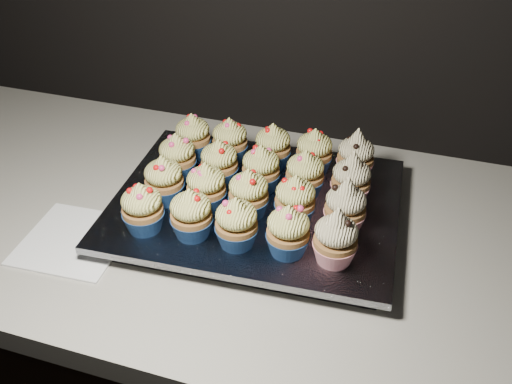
# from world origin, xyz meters

# --- Properties ---
(worktop) EXTENTS (2.44, 0.64, 0.04)m
(worktop) POSITION_xyz_m (0.00, 1.70, 0.88)
(worktop) COLOR beige
(worktop) RESTS_ON cabinet
(napkin) EXTENTS (0.16, 0.16, 0.00)m
(napkin) POSITION_xyz_m (-0.42, 1.57, 0.90)
(napkin) COLOR white
(napkin) RESTS_ON worktop
(baking_tray) EXTENTS (0.44, 0.34, 0.02)m
(baking_tray) POSITION_xyz_m (-0.17, 1.71, 0.91)
(baking_tray) COLOR black
(baking_tray) RESTS_ON worktop
(foil_lining) EXTENTS (0.48, 0.38, 0.01)m
(foil_lining) POSITION_xyz_m (-0.17, 1.71, 0.93)
(foil_lining) COLOR silver
(foil_lining) RESTS_ON baking_tray
(cupcake_0) EXTENTS (0.06, 0.06, 0.08)m
(cupcake_0) POSITION_xyz_m (-0.31, 1.59, 0.97)
(cupcake_0) COLOR navy
(cupcake_0) RESTS_ON foil_lining
(cupcake_1) EXTENTS (0.06, 0.06, 0.08)m
(cupcake_1) POSITION_xyz_m (-0.23, 1.60, 0.97)
(cupcake_1) COLOR navy
(cupcake_1) RESTS_ON foil_lining
(cupcake_2) EXTENTS (0.06, 0.06, 0.08)m
(cupcake_2) POSITION_xyz_m (-0.16, 1.60, 0.97)
(cupcake_2) COLOR navy
(cupcake_2) RESTS_ON foil_lining
(cupcake_3) EXTENTS (0.06, 0.06, 0.08)m
(cupcake_3) POSITION_xyz_m (-0.09, 1.61, 0.97)
(cupcake_3) COLOR navy
(cupcake_3) RESTS_ON foil_lining
(cupcake_4) EXTENTS (0.06, 0.06, 0.10)m
(cupcake_4) POSITION_xyz_m (-0.02, 1.61, 0.97)
(cupcake_4) COLOR red
(cupcake_4) RESTS_ON foil_lining
(cupcake_5) EXTENTS (0.06, 0.06, 0.08)m
(cupcake_5) POSITION_xyz_m (-0.31, 1.67, 0.97)
(cupcake_5) COLOR navy
(cupcake_5) RESTS_ON foil_lining
(cupcake_6) EXTENTS (0.06, 0.06, 0.08)m
(cupcake_6) POSITION_xyz_m (-0.24, 1.67, 0.97)
(cupcake_6) COLOR navy
(cupcake_6) RESTS_ON foil_lining
(cupcake_7) EXTENTS (0.06, 0.06, 0.08)m
(cupcake_7) POSITION_xyz_m (-0.17, 1.67, 0.97)
(cupcake_7) COLOR navy
(cupcake_7) RESTS_ON foil_lining
(cupcake_8) EXTENTS (0.06, 0.06, 0.08)m
(cupcake_8) POSITION_xyz_m (-0.10, 1.68, 0.97)
(cupcake_8) COLOR navy
(cupcake_8) RESTS_ON foil_lining
(cupcake_9) EXTENTS (0.06, 0.06, 0.10)m
(cupcake_9) POSITION_xyz_m (-0.02, 1.69, 0.97)
(cupcake_9) COLOR red
(cupcake_9) RESTS_ON foil_lining
(cupcake_10) EXTENTS (0.06, 0.06, 0.08)m
(cupcake_10) POSITION_xyz_m (-0.31, 1.74, 0.97)
(cupcake_10) COLOR navy
(cupcake_10) RESTS_ON foil_lining
(cupcake_11) EXTENTS (0.06, 0.06, 0.08)m
(cupcake_11) POSITION_xyz_m (-0.24, 1.74, 0.97)
(cupcake_11) COLOR navy
(cupcake_11) RESTS_ON foil_lining
(cupcake_12) EXTENTS (0.06, 0.06, 0.08)m
(cupcake_12) POSITION_xyz_m (-0.17, 1.75, 0.97)
(cupcake_12) COLOR navy
(cupcake_12) RESTS_ON foil_lining
(cupcake_13) EXTENTS (0.06, 0.06, 0.08)m
(cupcake_13) POSITION_xyz_m (-0.10, 1.75, 0.97)
(cupcake_13) COLOR navy
(cupcake_13) RESTS_ON foil_lining
(cupcake_14) EXTENTS (0.06, 0.06, 0.10)m
(cupcake_14) POSITION_xyz_m (-0.02, 1.76, 0.97)
(cupcake_14) COLOR red
(cupcake_14) RESTS_ON foil_lining
(cupcake_15) EXTENTS (0.06, 0.06, 0.08)m
(cupcake_15) POSITION_xyz_m (-0.32, 1.81, 0.97)
(cupcake_15) COLOR navy
(cupcake_15) RESTS_ON foil_lining
(cupcake_16) EXTENTS (0.06, 0.06, 0.08)m
(cupcake_16) POSITION_xyz_m (-0.25, 1.81, 0.97)
(cupcake_16) COLOR navy
(cupcake_16) RESTS_ON foil_lining
(cupcake_17) EXTENTS (0.06, 0.06, 0.08)m
(cupcake_17) POSITION_xyz_m (-0.17, 1.82, 0.97)
(cupcake_17) COLOR navy
(cupcake_17) RESTS_ON foil_lining
(cupcake_18) EXTENTS (0.06, 0.06, 0.08)m
(cupcake_18) POSITION_xyz_m (-0.10, 1.82, 0.97)
(cupcake_18) COLOR navy
(cupcake_18) RESTS_ON foil_lining
(cupcake_19) EXTENTS (0.06, 0.06, 0.10)m
(cupcake_19) POSITION_xyz_m (-0.03, 1.83, 0.97)
(cupcake_19) COLOR red
(cupcake_19) RESTS_ON foil_lining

